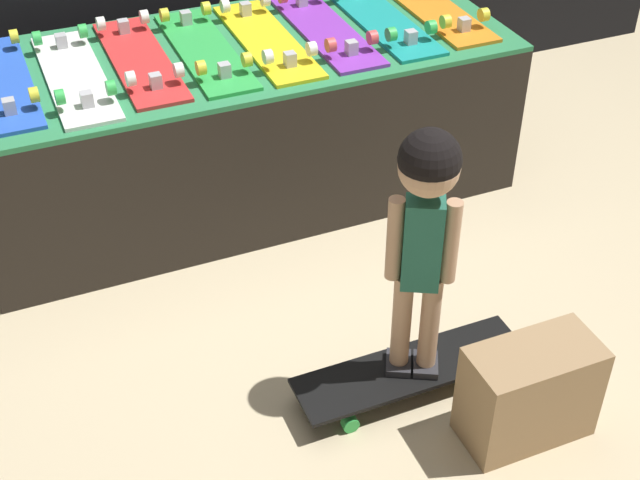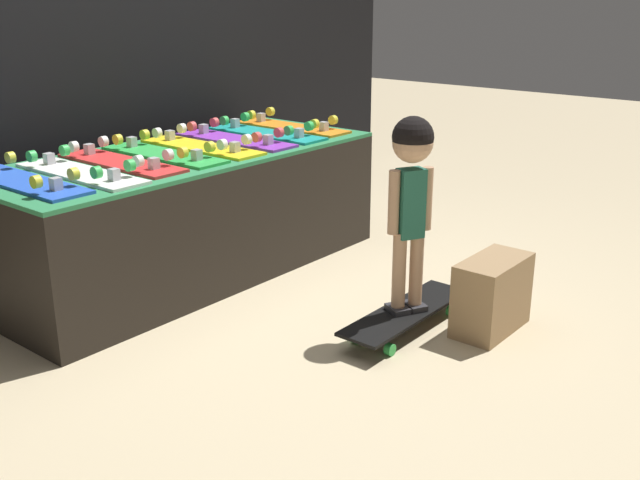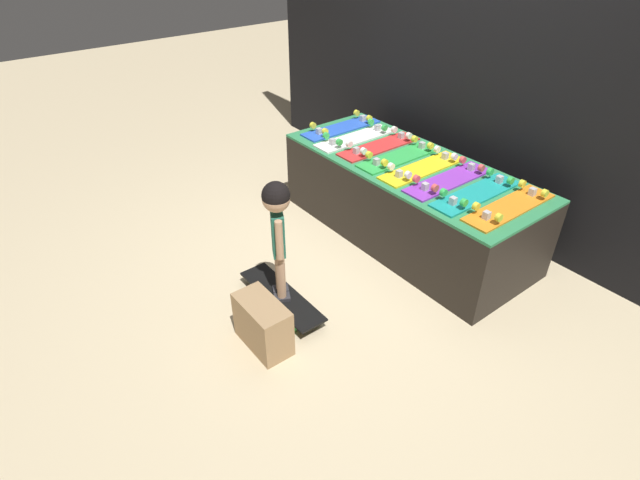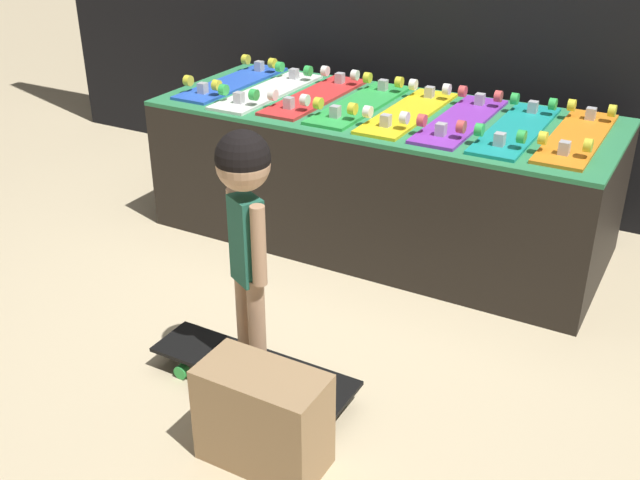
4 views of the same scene
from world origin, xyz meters
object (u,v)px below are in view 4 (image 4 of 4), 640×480
(skateboard_purple_on_rack, at_px, (461,119))
(skateboard_teal_on_rack, at_px, (517,127))
(skateboard_orange_on_rack, at_px, (577,135))
(child, at_px, (245,209))
(skateboard_green_on_rack, at_px, (360,102))
(skateboard_yellow_on_rack, at_px, (409,111))
(skateboard_on_floor, at_px, (253,368))
(storage_box, at_px, (263,418))
(skateboard_white_on_rack, at_px, (268,90))
(skateboard_red_on_rack, at_px, (316,95))
(skateboard_blue_on_rack, at_px, (233,81))

(skateboard_purple_on_rack, height_order, skateboard_teal_on_rack, same)
(skateboard_orange_on_rack, bearing_deg, child, -119.42)
(skateboard_green_on_rack, height_order, skateboard_yellow_on_rack, same)
(skateboard_purple_on_rack, bearing_deg, skateboard_orange_on_rack, 2.56)
(skateboard_on_floor, relative_size, storage_box, 1.96)
(skateboard_white_on_rack, distance_m, skateboard_red_on_rack, 0.25)
(skateboard_blue_on_rack, xyz_separation_m, skateboard_yellow_on_rack, (0.98, -0.03, 0.00))
(skateboard_yellow_on_rack, distance_m, skateboard_orange_on_rack, 0.74)
(skateboard_blue_on_rack, relative_size, skateboard_red_on_rack, 1.00)
(skateboard_yellow_on_rack, xyz_separation_m, skateboard_teal_on_rack, (0.49, 0.00, 0.00))
(skateboard_white_on_rack, height_order, skateboard_yellow_on_rack, same)
(skateboard_green_on_rack, distance_m, storage_box, 1.73)
(skateboard_blue_on_rack, bearing_deg, skateboard_orange_on_rack, -0.16)
(skateboard_teal_on_rack, bearing_deg, skateboard_orange_on_rack, 5.58)
(skateboard_red_on_rack, relative_size, skateboard_on_floor, 0.99)
(skateboard_on_floor, bearing_deg, skateboard_teal_on_rack, 68.98)
(skateboard_purple_on_rack, bearing_deg, skateboard_teal_on_rack, -0.47)
(skateboard_teal_on_rack, xyz_separation_m, skateboard_orange_on_rack, (0.25, 0.02, 0.00))
(skateboard_green_on_rack, bearing_deg, child, -79.50)
(skateboard_purple_on_rack, relative_size, storage_box, 1.94)
(skateboard_blue_on_rack, relative_size, skateboard_on_floor, 0.99)
(skateboard_blue_on_rack, height_order, skateboard_green_on_rack, same)
(skateboard_red_on_rack, relative_size, skateboard_orange_on_rack, 1.00)
(skateboard_red_on_rack, height_order, child, child)
(skateboard_green_on_rack, height_order, storage_box, skateboard_green_on_rack)
(skateboard_orange_on_rack, height_order, skateboard_on_floor, skateboard_orange_on_rack)
(skateboard_red_on_rack, height_order, skateboard_on_floor, skateboard_red_on_rack)
(skateboard_white_on_rack, distance_m, skateboard_teal_on_rack, 1.23)
(skateboard_orange_on_rack, relative_size, skateboard_on_floor, 0.99)
(skateboard_blue_on_rack, distance_m, skateboard_yellow_on_rack, 0.98)
(skateboard_blue_on_rack, height_order, skateboard_purple_on_rack, same)
(skateboard_yellow_on_rack, relative_size, skateboard_on_floor, 0.99)
(child, bearing_deg, skateboard_teal_on_rack, 96.68)
(skateboard_orange_on_rack, bearing_deg, skateboard_green_on_rack, -178.99)
(skateboard_white_on_rack, relative_size, child, 0.88)
(skateboard_yellow_on_rack, bearing_deg, skateboard_blue_on_rack, 178.26)
(skateboard_green_on_rack, relative_size, storage_box, 1.94)
(skateboard_on_floor, bearing_deg, skateboard_yellow_on_rack, 89.78)
(skateboard_white_on_rack, bearing_deg, skateboard_purple_on_rack, 1.30)
(skateboard_green_on_rack, distance_m, child, 1.32)
(skateboard_purple_on_rack, height_order, child, child)
(skateboard_red_on_rack, xyz_separation_m, child, (0.49, -1.31, 0.03))
(child, bearing_deg, skateboard_orange_on_rack, 88.28)
(skateboard_on_floor, bearing_deg, storage_box, -51.19)
(skateboard_white_on_rack, xyz_separation_m, skateboard_on_floor, (0.73, -1.27, -0.58))
(skateboard_green_on_rack, xyz_separation_m, skateboard_yellow_on_rack, (0.25, -0.01, 0.00))
(skateboard_green_on_rack, bearing_deg, storage_box, -73.39)
(skateboard_purple_on_rack, relative_size, child, 0.88)
(skateboard_blue_on_rack, height_order, skateboard_yellow_on_rack, same)
(skateboard_green_on_rack, bearing_deg, skateboard_white_on_rack, -176.85)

